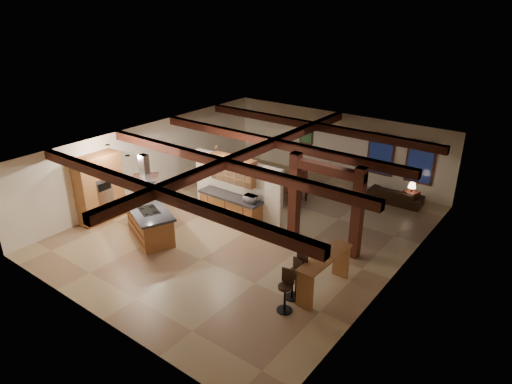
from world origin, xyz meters
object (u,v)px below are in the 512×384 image
kitchen_island (150,224)px  bar_counter (324,268)px  dining_table (281,193)px  sofa (396,195)px

kitchen_island → bar_counter: bearing=8.2°
kitchen_island → dining_table: kitchen_island is taller
kitchen_island → dining_table: bearing=70.9°
sofa → bar_counter: bearing=93.9°
kitchen_island → dining_table: (1.75, 5.04, -0.19)m
dining_table → kitchen_island: bearing=-115.6°
bar_counter → sofa: bearing=95.4°
kitchen_island → dining_table: 5.34m
dining_table → bar_counter: bar_counter is taller
dining_table → bar_counter: bearing=-51.2°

